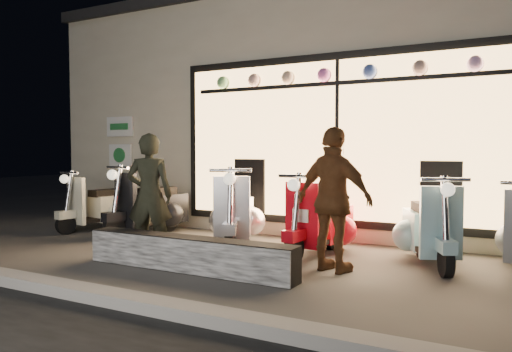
{
  "coord_description": "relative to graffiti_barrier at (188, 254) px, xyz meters",
  "views": [
    {
      "loc": [
        3.3,
        -5.3,
        1.4
      ],
      "look_at": [
        0.12,
        0.6,
        1.05
      ],
      "focal_mm": 35.0,
      "sensor_mm": 36.0,
      "label": 1
    }
  ],
  "objects": [
    {
      "name": "kerb",
      "position": [
        0.09,
        -1.35,
        -0.14
      ],
      "size": [
        40.0,
        0.25,
        0.12
      ],
      "primitive_type": "cube",
      "color": "slate",
      "rests_on": "ground"
    },
    {
      "name": "man",
      "position": [
        -0.89,
        0.38,
        0.61
      ],
      "size": [
        0.7,
        0.6,
        1.62
      ],
      "primitive_type": "imported",
      "rotation": [
        0.0,
        0.0,
        3.57
      ],
      "color": "black",
      "rests_on": "ground"
    },
    {
      "name": "graffiti_barrier",
      "position": [
        0.0,
        0.0,
        0.0
      ],
      "size": [
        2.72,
        0.28,
        0.4
      ],
      "primitive_type": "cube",
      "color": "black",
      "rests_on": "ground"
    },
    {
      "name": "scooter_black",
      "position": [
        -2.04,
        1.86,
        0.24
      ],
      "size": [
        0.71,
        1.55,
        1.1
      ],
      "rotation": [
        0.0,
        0.0,
        -0.22
      ],
      "color": "black",
      "rests_on": "ground"
    },
    {
      "name": "scooter_cream",
      "position": [
        -3.15,
        1.79,
        0.2
      ],
      "size": [
        0.61,
        1.4,
        1.0
      ],
      "rotation": [
        0.0,
        0.0,
        -0.18
      ],
      "color": "black",
      "rests_on": "ground"
    },
    {
      "name": "ground",
      "position": [
        0.09,
        0.65,
        -0.2
      ],
      "size": [
        40.0,
        40.0,
        0.0
      ],
      "primitive_type": "plane",
      "color": "#383533",
      "rests_on": "ground"
    },
    {
      "name": "shop_building",
      "position": [
        0.1,
        5.63,
        1.9
      ],
      "size": [
        10.2,
        6.23,
        4.2
      ],
      "color": "beige",
      "rests_on": "ground"
    },
    {
      "name": "woman",
      "position": [
        1.49,
        0.77,
        0.63
      ],
      "size": [
        1.05,
        0.65,
        1.67
      ],
      "primitive_type": "imported",
      "rotation": [
        0.0,
        0.0,
        2.88
      ],
      "color": "brown",
      "rests_on": "ground"
    },
    {
      "name": "scooter_red",
      "position": [
        1.0,
        1.7,
        0.22
      ],
      "size": [
        0.58,
        1.48,
        1.05
      ],
      "rotation": [
        0.0,
        0.0,
        -0.12
      ],
      "color": "black",
      "rests_on": "ground"
    },
    {
      "name": "scooter_silver",
      "position": [
        -0.35,
        1.66,
        0.24
      ],
      "size": [
        0.92,
        1.5,
        1.1
      ],
      "rotation": [
        0.0,
        0.0,
        0.44
      ],
      "color": "black",
      "rests_on": "ground"
    },
    {
      "name": "scooter_blue",
      "position": [
        2.36,
        1.8,
        0.22
      ],
      "size": [
        0.85,
        1.44,
        1.05
      ],
      "rotation": [
        0.0,
        0.0,
        0.41
      ],
      "color": "black",
      "rests_on": "ground"
    }
  ]
}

